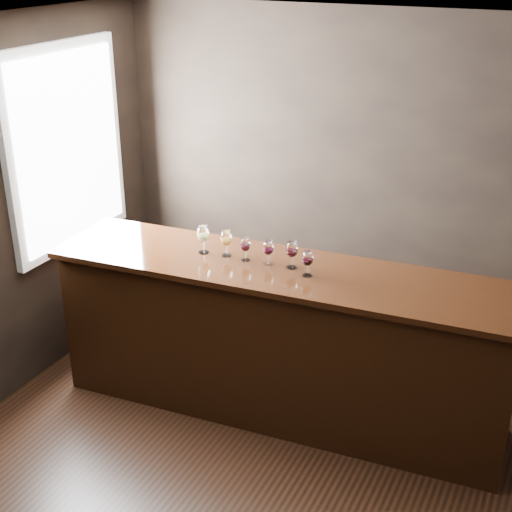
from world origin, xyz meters
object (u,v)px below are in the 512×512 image
at_px(glass_white, 203,234).
at_px(glass_red_c, 292,250).
at_px(bar_counter, 281,343).
at_px(glass_amber, 226,239).
at_px(back_bar_shelf, 474,339).
at_px(glass_red_b, 268,248).
at_px(glass_red_a, 245,245).
at_px(glass_red_d, 308,259).

height_order(glass_white, glass_red_c, glass_white).
relative_size(bar_counter, glass_amber, 16.65).
distance_m(back_bar_shelf, glass_amber, 2.10).
relative_size(glass_white, glass_amber, 1.08).
xyz_separation_m(bar_counter, back_bar_shelf, (1.22, 0.96, -0.15)).
bearing_deg(glass_red_b, glass_red_c, 6.67).
xyz_separation_m(glass_white, glass_red_c, (0.67, 0.04, -0.01)).
xyz_separation_m(back_bar_shelf, glass_red_b, (-1.33, -0.95, 0.88)).
distance_m(glass_red_a, glass_red_d, 0.49).
distance_m(bar_counter, back_bar_shelf, 1.56).
bearing_deg(glass_red_d, glass_white, 178.16).
relative_size(glass_red_b, glass_red_c, 0.90).
xyz_separation_m(glass_white, glass_red_a, (0.33, 0.01, -0.02)).
bearing_deg(glass_red_c, back_bar_shelf, 38.66).
distance_m(glass_red_b, glass_red_c, 0.17).
distance_m(bar_counter, glass_red_d, 0.76).
xyz_separation_m(glass_white, glass_red_d, (0.82, -0.03, -0.02)).
xyz_separation_m(glass_red_a, glass_red_b, (0.17, 0.01, 0.00)).
distance_m(bar_counter, glass_amber, 0.86).
distance_m(bar_counter, glass_red_b, 0.73).
height_order(glass_amber, glass_red_d, glass_amber).
height_order(glass_red_c, glass_red_d, glass_red_c).
height_order(glass_white, glass_red_b, glass_white).
bearing_deg(glass_red_b, glass_red_a, -176.71).
xyz_separation_m(back_bar_shelf, glass_red_d, (-1.01, -1.00, 0.88)).
relative_size(bar_counter, glass_red_b, 18.08).
bearing_deg(glass_red_a, glass_red_c, 4.96).
height_order(back_bar_shelf, glass_amber, glass_amber).
relative_size(glass_red_a, glass_red_d, 0.95).
bearing_deg(glass_amber, glass_red_d, -4.55).
bearing_deg(bar_counter, glass_red_c, 25.50).
relative_size(glass_white, glass_red_a, 1.20).
relative_size(back_bar_shelf, glass_red_c, 11.52).
relative_size(glass_amber, glass_red_d, 1.06).
relative_size(glass_white, glass_red_b, 1.18).
xyz_separation_m(bar_counter, glass_red_a, (-0.28, 0.00, 0.72)).
bearing_deg(glass_red_b, glass_white, -177.19).
bearing_deg(glass_white, back_bar_shelf, 27.94).
height_order(bar_counter, back_bar_shelf, bar_counter).
bearing_deg(glass_red_c, glass_red_d, -25.96).
bearing_deg(back_bar_shelf, glass_red_c, -141.34).
bearing_deg(bar_counter, glass_red_d, -14.77).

